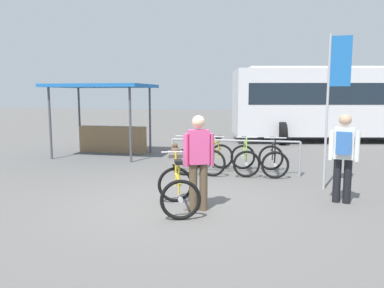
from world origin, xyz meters
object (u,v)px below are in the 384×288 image
person_with_featured_bike (198,159)px  banner_flag (335,82)px  bus_distant (354,100)px  racked_bike_black (273,160)px  racked_bike_yellow (217,158)px  featured_bicycle (177,181)px  market_stall (107,112)px  racked_bike_lime (245,159)px  racked_bike_red (190,157)px  pedestrian_with_backpack (344,153)px

person_with_featured_bike → banner_flag: 3.42m
bus_distant → racked_bike_black: bearing=-111.1°
racked_bike_yellow → person_with_featured_bike: 3.29m
person_with_featured_bike → banner_flag: size_ratio=0.51×
featured_bicycle → market_stall: (-3.96, 5.17, 0.91)m
market_stall → racked_bike_black: bearing=-18.8°
racked_bike_lime → featured_bicycle: size_ratio=0.97×
racked_bike_lime → featured_bicycle: featured_bicycle is taller
racked_bike_red → featured_bicycle: featured_bicycle is taller
racked_bike_black → person_with_featured_bike: bearing=-108.3°
racked_bike_red → bus_distant: 9.47m
racked_bike_lime → market_stall: bearing=158.1°
person_with_featured_bike → pedestrian_with_backpack: (2.45, 1.10, 0.03)m
racked_bike_red → person_with_featured_bike: (0.98, -3.18, 0.54)m
featured_bicycle → bus_distant: (4.48, 11.03, 1.25)m
racked_bike_red → market_stall: market_stall is taller
racked_bike_red → racked_bike_black: size_ratio=0.96×
racked_bike_lime → racked_bike_red: bearing=-175.3°
pedestrian_with_backpack → racked_bike_black: bearing=120.7°
pedestrian_with_backpack → market_stall: market_stall is taller
featured_bicycle → pedestrian_with_backpack: 3.07m
racked_bike_red → bus_distant: bearing=57.3°
racked_bike_lime → banner_flag: banner_flag is taller
person_with_featured_bike → banner_flag: bearing=41.6°
racked_bike_lime → featured_bicycle: 3.36m
person_with_featured_bike → banner_flag: (2.35, 2.09, 1.32)m
featured_bicycle → banner_flag: banner_flag is taller
racked_bike_lime → racked_bike_yellow: bearing=-175.3°
featured_bicycle → market_stall: 6.58m
pedestrian_with_backpack → market_stall: (-6.80, 4.10, 0.46)m
person_with_featured_bike → racked_bike_yellow: bearing=95.0°
racked_bike_red → pedestrian_with_backpack: pedestrian_with_backpack is taller
racked_bike_red → featured_bicycle: size_ratio=0.89×
racked_bike_yellow → banner_flag: banner_flag is taller
banner_flag → racked_bike_lime: bearing=148.2°
pedestrian_with_backpack → banner_flag: (-0.09, 0.99, 1.29)m
pedestrian_with_backpack → bus_distant: size_ratio=0.16×
market_stall → banner_flag: 7.44m
market_stall → person_with_featured_bike: bearing=-50.1°
person_with_featured_bike → market_stall: 6.80m
person_with_featured_bike → bus_distant: bearing=69.7°
featured_bicycle → bus_distant: 11.97m
racked_bike_lime → pedestrian_with_backpack: bearing=-47.1°
racked_bike_yellow → market_stall: (-4.07, 1.97, 1.03)m
racked_bike_black → market_stall: size_ratio=0.37×
racked_bike_yellow → racked_bike_lime: 0.70m
racked_bike_lime → banner_flag: (1.94, -1.20, 1.86)m
racked_bike_lime → featured_bicycle: bearing=-103.9°
racked_bike_black → person_with_featured_bike: size_ratio=0.71×
racked_bike_black → featured_bicycle: 3.64m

